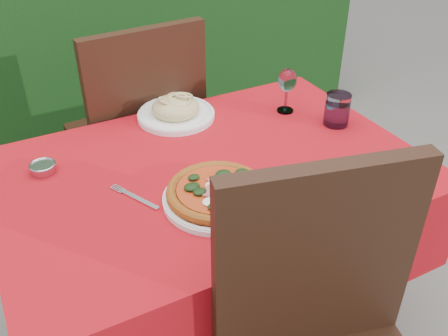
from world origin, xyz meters
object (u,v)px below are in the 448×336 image
pasta_plate (176,111)px  pizza_plate (217,194)px  steel_ramekin (43,168)px  water_glass (337,111)px  fork (139,199)px  wine_glass (287,82)px  chair_far (140,128)px

pasta_plate → pizza_plate: bearing=-100.4°
pizza_plate → steel_ramekin: bearing=136.9°
pasta_plate → steel_ramekin: bearing=-164.7°
water_glass → steel_ramekin: size_ratio=1.58×
pizza_plate → water_glass: size_ratio=3.17×
pasta_plate → fork: 0.48m
pizza_plate → water_glass: 0.60m
pizza_plate → pasta_plate: (0.09, 0.50, 0.00)m
wine_glass → fork: (-0.65, -0.26, -0.11)m
chair_far → steel_ramekin: (-0.43, -0.39, 0.17)m
pasta_plate → wine_glass: 0.40m
pizza_plate → pasta_plate: 0.51m
pizza_plate → water_glass: bearing=19.4°
chair_far → water_glass: (0.52, -0.56, 0.21)m
chair_far → fork: (-0.22, -0.66, 0.16)m
pizza_plate → pasta_plate: bearing=79.6°
steel_ramekin → water_glass: bearing=-10.0°
pizza_plate → wine_glass: 0.59m
water_glass → fork: 0.76m
chair_far → fork: size_ratio=5.47×
water_glass → fork: (-0.75, -0.09, -0.05)m
pizza_plate → steel_ramekin: 0.54m
water_glass → fork: bearing=-172.8°
fork → steel_ramekin: (-0.20, 0.26, 0.01)m
water_glass → wine_glass: wine_glass is taller
pasta_plate → wine_glass: (0.37, -0.14, 0.09)m
water_glass → wine_glass: bearing=121.5°
pasta_plate → water_glass: water_glass is taller
chair_far → wine_glass: chair_far is taller
chair_far → pizza_plate: bearing=83.7°
pasta_plate → steel_ramekin: size_ratio=3.83×
water_glass → fork: water_glass is taller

